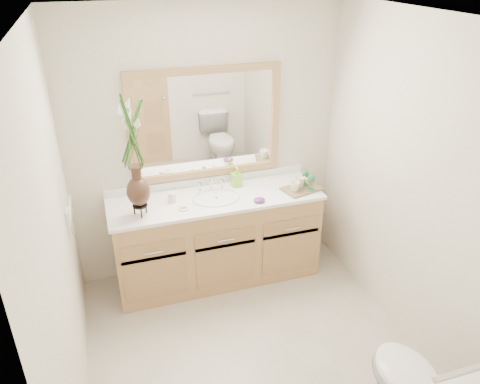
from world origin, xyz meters
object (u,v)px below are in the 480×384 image
object	(u,v)px
flower_vase	(133,145)
tumbler	(172,197)
soap_bottle	(237,177)
tray	(301,189)

from	to	relation	value
flower_vase	tumbler	xyz separation A→B (m)	(0.28, 0.14, -0.56)
flower_vase	soap_bottle	bearing A→B (deg)	16.84
tumbler	tray	size ratio (longest dim) A/B	0.26
tumbler	flower_vase	bearing A→B (deg)	-152.83
tray	tumbler	bearing A→B (deg)	159.47
flower_vase	soap_bottle	distance (m)	1.07
tray	flower_vase	bearing A→B (deg)	166.60
flower_vase	tumbler	distance (m)	0.64
tumbler	tray	distance (m)	1.14
tray	soap_bottle	bearing A→B (deg)	140.14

